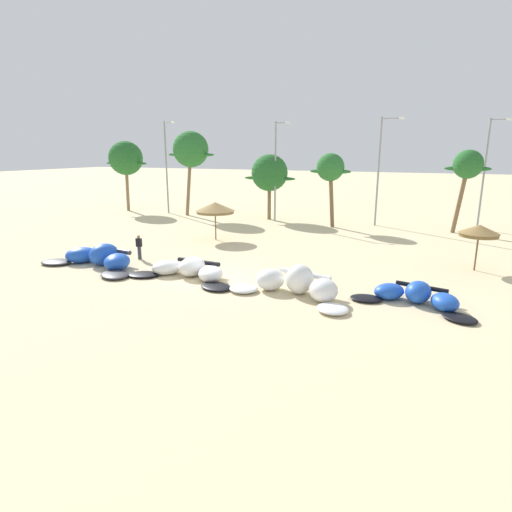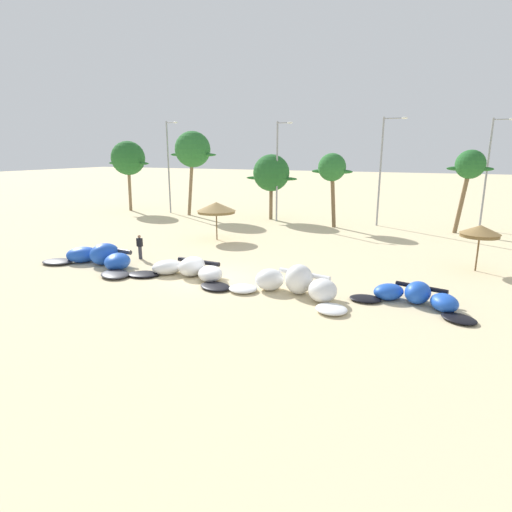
% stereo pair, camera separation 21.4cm
% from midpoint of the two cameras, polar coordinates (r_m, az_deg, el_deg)
% --- Properties ---
extents(ground_plane, '(260.00, 260.00, 0.00)m').
position_cam_midpoint_polar(ground_plane, '(24.20, -6.28, -2.92)').
color(ground_plane, beige).
extents(kite_far_left, '(7.72, 4.10, 1.34)m').
position_cam_midpoint_polar(kite_far_left, '(28.15, -20.60, -0.25)').
color(kite_far_left, '#333338').
rests_on(kite_far_left, ground).
extents(kite_left, '(7.04, 3.44, 1.10)m').
position_cam_midpoint_polar(kite_left, '(24.32, -9.31, -1.90)').
color(kite_left, black).
rests_on(kite_left, ground).
extents(kite_left_of_center, '(6.67, 3.77, 1.50)m').
position_cam_midpoint_polar(kite_left_of_center, '(21.09, 5.10, -3.81)').
color(kite_left_of_center, white).
rests_on(kite_left_of_center, ground).
extents(kite_center, '(5.83, 3.40, 1.04)m').
position_cam_midpoint_polar(kite_center, '(21.19, 20.48, -5.09)').
color(kite_center, black).
rests_on(kite_center, ground).
extents(beach_umbrella_near_van, '(3.13, 3.13, 3.05)m').
position_cam_midpoint_polar(beach_umbrella_near_van, '(34.05, -5.70, 6.50)').
color(beach_umbrella_near_van, brown).
rests_on(beach_umbrella_near_van, ground).
extents(beach_umbrella_middle, '(2.27, 2.27, 2.78)m').
position_cam_midpoint_polar(beach_umbrella_middle, '(28.17, 27.66, 3.04)').
color(beach_umbrella_middle, brown).
rests_on(beach_umbrella_middle, ground).
extents(person_by_umbrellas, '(0.36, 0.24, 1.62)m').
position_cam_midpoint_polar(person_by_umbrellas, '(29.02, -15.67, 1.16)').
color(person_by_umbrellas, '#383842').
rests_on(person_by_umbrellas, ground).
extents(palm_leftmost, '(5.89, 3.92, 8.14)m').
position_cam_midpoint_polar(palm_leftmost, '(52.99, -17.24, 12.43)').
color(palm_leftmost, '#7F6647').
rests_on(palm_leftmost, ground).
extents(palm_left, '(5.74, 3.82, 9.07)m').
position_cam_midpoint_polar(palm_left, '(47.33, -8.93, 13.94)').
color(palm_left, '#7F6647').
rests_on(palm_left, ground).
extents(palm_left_of_gap, '(5.62, 3.75, 6.68)m').
position_cam_midpoint_polar(palm_left_of_gap, '(44.24, 1.69, 11.09)').
color(palm_left_of_gap, brown).
rests_on(palm_left_of_gap, ground).
extents(palm_center_left, '(3.82, 2.55, 6.82)m').
position_cam_midpoint_polar(palm_center_left, '(40.24, 9.84, 11.53)').
color(palm_center_left, brown).
rests_on(palm_center_left, ground).
extents(palm_center_right, '(3.63, 2.42, 7.11)m').
position_cam_midpoint_polar(palm_center_right, '(40.55, 26.49, 10.77)').
color(palm_center_right, brown).
rests_on(palm_center_right, ground).
extents(lamppost_west, '(1.56, 0.24, 10.18)m').
position_cam_midpoint_polar(lamppost_west, '(49.92, -12.02, 12.09)').
color(lamppost_west, gray).
rests_on(lamppost_west, ground).
extents(lamppost_west_center, '(1.63, 0.24, 9.78)m').
position_cam_midpoint_polar(lamppost_west_center, '(42.99, 2.62, 11.86)').
color(lamppost_west_center, gray).
rests_on(lamppost_west_center, ground).
extents(lamppost_east_center, '(2.16, 0.24, 10.01)m').
position_cam_midpoint_polar(lamppost_east_center, '(42.01, 16.29, 11.52)').
color(lamppost_east_center, gray).
rests_on(lamppost_east_center, ground).
extents(lamppost_east, '(1.78, 0.24, 9.77)m').
position_cam_midpoint_polar(lamppost_east, '(43.26, 28.46, 10.25)').
color(lamppost_east, gray).
rests_on(lamppost_east, ground).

